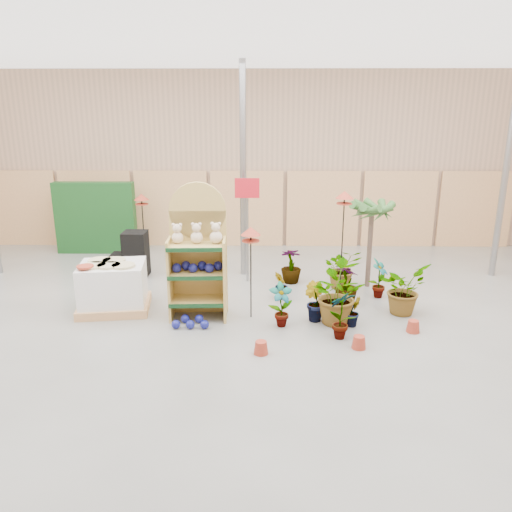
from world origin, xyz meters
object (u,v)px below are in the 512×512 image
Objects in this scene: pallet_stack at (113,287)px; potted_plant_2 at (334,294)px; display_shelf at (198,256)px; bird_table_front at (251,234)px.

pallet_stack is 3.95m from potted_plant_2.
display_shelf is 1.44× the size of bird_table_front.
potted_plant_2 is at bearing -15.36° from pallet_stack.
pallet_stack is at bearing 173.21° from bird_table_front.
bird_table_front is 1.56× the size of potted_plant_2.
display_shelf reaches higher than potted_plant_2.
pallet_stack is 2.73m from bird_table_front.
pallet_stack is 0.83× the size of bird_table_front.
display_shelf is 1.02m from bird_table_front.
display_shelf is 2.42m from potted_plant_2.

